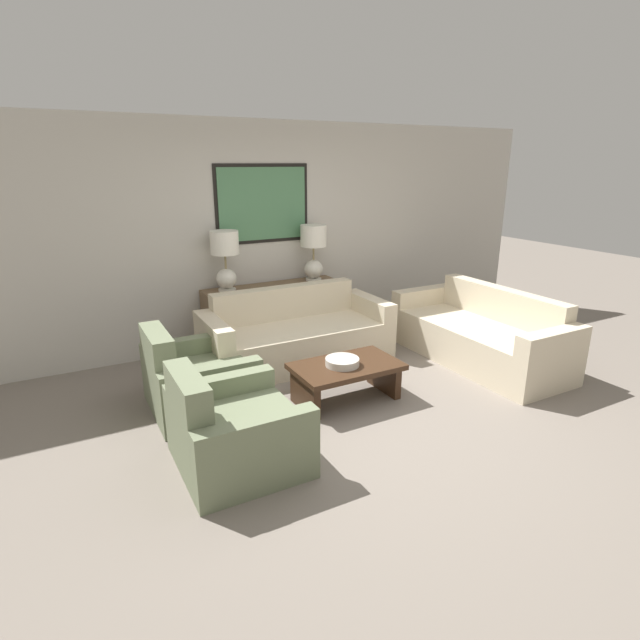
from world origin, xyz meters
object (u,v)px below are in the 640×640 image
(couch_by_back_wall, at_px, (296,337))
(decorative_bowl, at_px, (342,362))
(coffee_table, at_px, (346,374))
(table_lamp_left, at_px, (225,255))
(armchair_near_back_wall, at_px, (196,381))
(console_table, at_px, (273,315))
(armchair_near_camera, at_px, (233,432))
(couch_by_side, at_px, (480,336))
(table_lamp_right, at_px, (313,247))

(couch_by_back_wall, bearing_deg, decorative_bowl, -93.22)
(coffee_table, bearing_deg, table_lamp_left, 107.51)
(couch_by_back_wall, xyz_separation_m, armchair_near_back_wall, (-1.30, -0.60, -0.02))
(coffee_table, distance_m, decorative_bowl, 0.14)
(console_table, bearing_deg, couch_by_back_wall, -90.00)
(armchair_near_camera, bearing_deg, coffee_table, 21.74)
(console_table, xyz_separation_m, decorative_bowl, (-0.06, -1.76, 0.02))
(coffee_table, distance_m, armchair_near_camera, 1.39)
(table_lamp_left, xyz_separation_m, coffee_table, (0.55, -1.75, -0.90))
(armchair_near_back_wall, distance_m, armchair_near_camera, 1.03)
(armchair_near_camera, bearing_deg, table_lamp_left, 72.02)
(armchair_near_back_wall, bearing_deg, decorative_bowl, -22.81)
(couch_by_side, xyz_separation_m, armchair_near_camera, (-3.15, -0.65, -0.02))
(couch_by_back_wall, distance_m, couch_by_side, 2.09)
(console_table, xyz_separation_m, table_lamp_right, (0.57, 0.00, 0.79))
(armchair_near_back_wall, bearing_deg, couch_by_back_wall, 24.59)
(armchair_near_back_wall, height_order, armchair_near_camera, same)
(console_table, xyz_separation_m, table_lamp_left, (-0.57, 0.00, 0.79))
(armchair_near_back_wall, bearing_deg, console_table, 43.58)
(couch_by_side, distance_m, armchair_near_back_wall, 3.17)
(armchair_near_back_wall, bearing_deg, table_lamp_left, 59.30)
(console_table, relative_size, decorative_bowl, 5.34)
(couch_by_side, bearing_deg, armchair_near_camera, -168.27)
(couch_by_side, relative_size, decorative_bowl, 6.61)
(table_lamp_left, relative_size, couch_by_side, 0.33)
(table_lamp_left, relative_size, decorative_bowl, 2.17)
(console_table, relative_size, armchair_near_back_wall, 1.82)
(console_table, distance_m, armchair_near_back_wall, 1.80)
(table_lamp_right, xyz_separation_m, decorative_bowl, (-0.63, -1.76, -0.77))
(armchair_near_back_wall, bearing_deg, armchair_near_camera, -90.00)
(table_lamp_left, distance_m, coffee_table, 2.05)
(table_lamp_left, bearing_deg, couch_by_back_wall, -48.64)
(table_lamp_left, xyz_separation_m, couch_by_side, (2.42, -1.61, -0.88))
(decorative_bowl, bearing_deg, console_table, 87.96)
(coffee_table, xyz_separation_m, armchair_near_back_wall, (-1.29, 0.51, 0.00))
(console_table, distance_m, coffee_table, 1.76)
(console_table, distance_m, couch_by_back_wall, 0.65)
(coffee_table, bearing_deg, armchair_near_back_wall, 158.26)
(armchair_near_camera, bearing_deg, decorative_bowl, 22.24)
(armchair_near_camera, bearing_deg, table_lamp_right, 50.51)
(decorative_bowl, relative_size, armchair_near_back_wall, 0.34)
(table_lamp_right, distance_m, coffee_table, 2.06)
(couch_by_back_wall, height_order, coffee_table, couch_by_back_wall)
(coffee_table, height_order, armchair_near_back_wall, armchair_near_back_wall)
(table_lamp_right, relative_size, coffee_table, 0.68)
(couch_by_back_wall, bearing_deg, console_table, 90.00)
(armchair_near_camera, bearing_deg, couch_by_side, 11.73)
(table_lamp_left, relative_size, armchair_near_camera, 0.74)
(couch_by_back_wall, xyz_separation_m, decorative_bowl, (-0.06, -1.12, 0.11))
(couch_by_back_wall, relative_size, decorative_bowl, 6.61)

